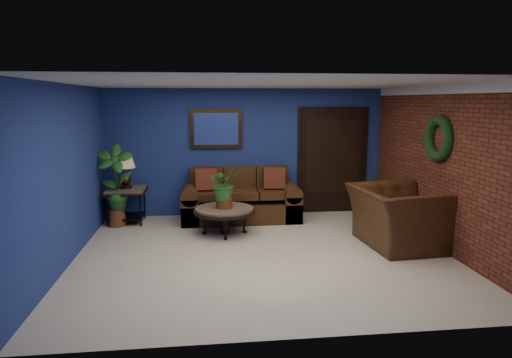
{
  "coord_description": "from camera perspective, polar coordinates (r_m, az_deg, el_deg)",
  "views": [
    {
      "loc": [
        -0.87,
        -6.49,
        2.27
      ],
      "look_at": [
        -0.04,
        0.55,
        1.04
      ],
      "focal_mm": 32.0,
      "sensor_mm": 36.0,
      "label": 1
    }
  ],
  "objects": [
    {
      "name": "ceiling",
      "position": [
        6.55,
        0.94,
        11.84
      ],
      "size": [
        5.5,
        5.0,
        0.02
      ],
      "primitive_type": "cube",
      "color": "white",
      "rests_on": "wall_back"
    },
    {
      "name": "wall_back",
      "position": [
        9.09,
        -1.18,
        3.37
      ],
      "size": [
        5.5,
        0.04,
        2.5
      ],
      "primitive_type": "cube",
      "color": "navy",
      "rests_on": "ground"
    },
    {
      "name": "crown_molding",
      "position": [
        7.42,
        22.62,
        10.32
      ],
      "size": [
        0.03,
        5.0,
        0.14
      ],
      "primitive_type": "cube",
      "color": "white",
      "rests_on": "wall_right_brick"
    },
    {
      "name": "wall_left",
      "position": [
        6.83,
        -22.61,
        0.48
      ],
      "size": [
        0.04,
        5.0,
        2.5
      ],
      "primitive_type": "cube",
      "color": "navy",
      "rests_on": "ground"
    },
    {
      "name": "table_lamp",
      "position": [
        8.74,
        -16.07,
        1.49
      ],
      "size": [
        0.37,
        0.37,
        0.62
      ],
      "color": "#432815",
      "rests_on": "end_table"
    },
    {
      "name": "wall_right_brick",
      "position": [
        7.5,
        22.23,
        1.27
      ],
      "size": [
        0.04,
        5.0,
        2.5
      ],
      "primitive_type": "cube",
      "color": "maroon",
      "rests_on": "ground"
    },
    {
      "name": "wreath",
      "position": [
        7.47,
        21.87,
        4.74
      ],
      "size": [
        0.16,
        0.72,
        0.72
      ],
      "primitive_type": "torus",
      "rotation": [
        0.0,
        1.57,
        0.0
      ],
      "color": "black",
      "rests_on": "wall_right_brick"
    },
    {
      "name": "closet_door",
      "position": [
        9.41,
        9.51,
        2.23
      ],
      "size": [
        1.44,
        0.06,
        2.18
      ],
      "primitive_type": "cube",
      "color": "black",
      "rests_on": "wall_back"
    },
    {
      "name": "sofa",
      "position": [
        8.82,
        -1.99,
        -2.91
      ],
      "size": [
        2.23,
        0.96,
        1.0
      ],
      "color": "#482C14",
      "rests_on": "ground"
    },
    {
      "name": "wall_mirror",
      "position": [
        8.97,
        -5.01,
        6.27
      ],
      "size": [
        1.02,
        0.06,
        0.77
      ],
      "primitive_type": "cube",
      "color": "#432815",
      "rests_on": "wall_back"
    },
    {
      "name": "side_chair",
      "position": [
        8.85,
        0.73,
        -1.2
      ],
      "size": [
        0.5,
        0.5,
        1.03
      ],
      "rotation": [
        0.0,
        0.0,
        -0.16
      ],
      "color": "#592F19",
      "rests_on": "ground"
    },
    {
      "name": "coffee_plant",
      "position": [
        7.74,
        -4.02,
        -0.74
      ],
      "size": [
        0.66,
        0.61,
        0.73
      ],
      "color": "brown",
      "rests_on": "coffee_table"
    },
    {
      "name": "armchair",
      "position": [
        7.51,
        17.29,
        -4.56
      ],
      "size": [
        1.36,
        1.52,
        0.93
      ],
      "primitive_type": "imported",
      "rotation": [
        0.0,
        0.0,
        1.65
      ],
      "color": "#482C14",
      "rests_on": "ground"
    },
    {
      "name": "floor",
      "position": [
        6.93,
        0.89,
        -9.3
      ],
      "size": [
        5.5,
        5.5,
        0.0
      ],
      "primitive_type": "plane",
      "color": "beige",
      "rests_on": "ground"
    },
    {
      "name": "end_table",
      "position": [
        8.83,
        -15.9,
        -2.08
      ],
      "size": [
        0.72,
        0.72,
        0.66
      ],
      "color": "#4C4742",
      "rests_on": "ground"
    },
    {
      "name": "tall_plant",
      "position": [
        8.62,
        -17.18,
        -0.34
      ],
      "size": [
        0.66,
        0.45,
        1.5
      ],
      "color": "brown",
      "rests_on": "ground"
    },
    {
      "name": "floor_plant",
      "position": [
        9.22,
        13.88,
        -2.07
      ],
      "size": [
        0.39,
        0.33,
        0.81
      ],
      "color": "brown",
      "rests_on": "ground"
    },
    {
      "name": "coffee_table",
      "position": [
        7.83,
        -3.98,
        -4.04
      ],
      "size": [
        1.06,
        1.06,
        0.45
      ],
      "rotation": [
        0.0,
        0.0,
        0.31
      ],
      "color": "#4C4742",
      "rests_on": "ground"
    }
  ]
}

